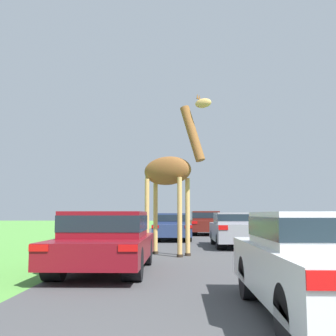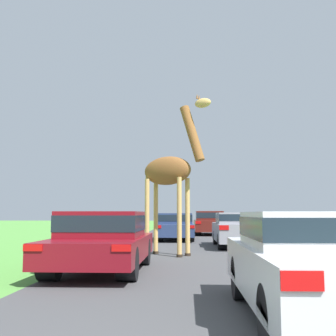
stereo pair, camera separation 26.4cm
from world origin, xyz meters
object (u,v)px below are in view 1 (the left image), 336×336
(car_lead_maroon, at_px, (327,261))
(car_queue_left, at_px, (236,228))
(car_far_ahead, at_px, (173,226))
(giraffe_near_road, at_px, (171,172))
(car_queue_right, at_px, (205,222))
(car_verge_right, at_px, (105,239))

(car_lead_maroon, bearing_deg, car_queue_left, 87.88)
(car_far_ahead, bearing_deg, car_queue_left, -59.26)
(car_lead_maroon, bearing_deg, car_far_ahead, 97.79)
(car_lead_maroon, bearing_deg, giraffe_near_road, 104.77)
(car_lead_maroon, height_order, car_queue_right, car_queue_right)
(car_far_ahead, distance_m, car_verge_right, 12.00)
(giraffe_near_road, relative_size, car_lead_maroon, 1.18)
(car_verge_right, bearing_deg, car_queue_right, 79.13)
(car_lead_maroon, distance_m, car_queue_left, 11.77)
(giraffe_near_road, distance_m, car_verge_right, 4.49)
(giraffe_near_road, distance_m, car_far_ahead, 8.36)
(car_lead_maroon, relative_size, car_queue_right, 0.91)
(giraffe_near_road, bearing_deg, car_lead_maroon, 45.94)
(car_far_ahead, bearing_deg, car_queue_right, 70.22)
(car_queue_left, height_order, car_far_ahead, car_queue_left)
(car_queue_right, xyz_separation_m, car_far_ahead, (-2.00, -5.57, -0.07))
(car_far_ahead, height_order, car_verge_right, car_verge_right)
(car_queue_left, distance_m, car_far_ahead, 5.19)
(car_queue_left, xyz_separation_m, car_verge_right, (-4.01, -7.46, 0.01))
(giraffe_near_road, xyz_separation_m, car_lead_maroon, (2.14, -8.10, -1.94))
(giraffe_near_road, height_order, car_queue_left, giraffe_near_road)
(giraffe_near_road, xyz_separation_m, car_verge_right, (-1.44, -3.80, -1.92))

